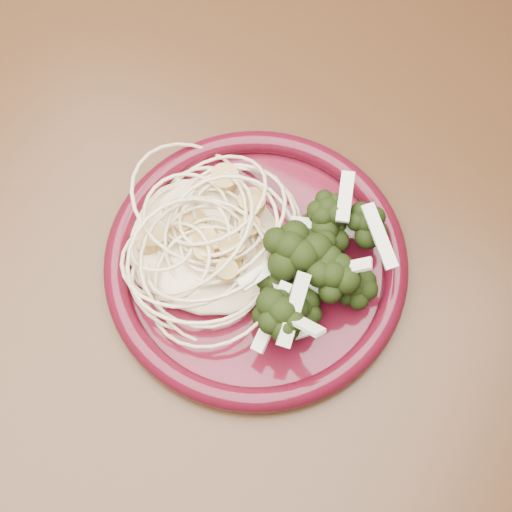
{
  "coord_description": "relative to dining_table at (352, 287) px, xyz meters",
  "views": [
    {
      "loc": [
        0.04,
        -0.26,
        1.28
      ],
      "look_at": [
        -0.07,
        -0.06,
        0.77
      ],
      "focal_mm": 50.0,
      "sensor_mm": 36.0,
      "label": 1
    }
  ],
  "objects": [
    {
      "name": "onion_garnish",
      "position": [
        -0.02,
        -0.05,
        0.16
      ],
      "size": [
        0.07,
        0.09,
        0.05
      ],
      "primitive_type": null,
      "rotation": [
        0.0,
        0.0,
        0.17
      ],
      "color": "beige",
      "rests_on": "broccoli_pile"
    },
    {
      "name": "dining_table",
      "position": [
        0.0,
        0.0,
        0.0
      ],
      "size": [
        1.2,
        0.8,
        0.75
      ],
      "color": "#472814",
      "rests_on": "ground"
    },
    {
      "name": "spaghetti_pile",
      "position": [
        -0.11,
        -0.07,
        0.12
      ],
      "size": [
        0.15,
        0.14,
        0.03
      ],
      "primitive_type": "ellipsoid",
      "rotation": [
        0.0,
        0.0,
        0.17
      ],
      "color": "beige",
      "rests_on": "dinner_plate"
    },
    {
      "name": "scallop_cluster",
      "position": [
        -0.11,
        -0.07,
        0.15
      ],
      "size": [
        0.13,
        0.13,
        0.04
      ],
      "primitive_type": null,
      "rotation": [
        0.0,
        0.0,
        0.17
      ],
      "color": "tan",
      "rests_on": "spaghetti_pile"
    },
    {
      "name": "broccoli_pile",
      "position": [
        -0.02,
        -0.05,
        0.13
      ],
      "size": [
        0.1,
        0.14,
        0.05
      ],
      "primitive_type": "ellipsoid",
      "rotation": [
        0.0,
        0.0,
        0.17
      ],
      "color": "black",
      "rests_on": "dinner_plate"
    },
    {
      "name": "dinner_plate",
      "position": [
        -0.07,
        -0.06,
        0.11
      ],
      "size": [
        0.28,
        0.28,
        0.02
      ],
      "rotation": [
        0.0,
        0.0,
        0.17
      ],
      "color": "#4D0C19",
      "rests_on": "dining_table"
    }
  ]
}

